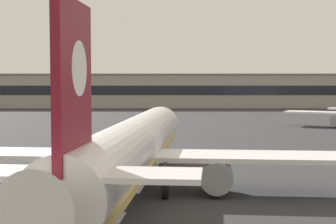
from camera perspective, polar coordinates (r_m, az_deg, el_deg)
The scene contains 5 objects.
ground_plane at distance 30.46m, azimuth -8.60°, elevation -12.21°, with size 400.00×400.00×0.00m, color #2D2D30.
taxiway_centreline at distance 59.72m, azimuth -4.25°, elevation -4.42°, with size 0.30×180.00×0.01m, color yellow.
airliner_foreground at distance 37.63m, azimuth -3.93°, elevation -3.92°, with size 32.30×41.52×11.65m.
safety_cone_by_nose_gear at distance 54.17m, azimuth -0.69°, elevation -4.95°, with size 0.44×0.44×0.55m.
terminal_building at distance 158.02m, azimuth 1.94°, elevation 2.42°, with size 139.80×12.40×10.40m.
Camera 1 is at (4.49, -28.98, 8.24)m, focal length 54.37 mm.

